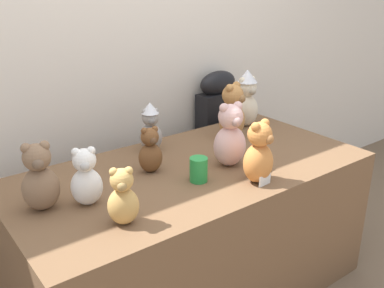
{
  "coord_description": "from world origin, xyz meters",
  "views": [
    {
      "loc": [
        -1.14,
        -1.26,
        1.57
      ],
      "look_at": [
        0.0,
        0.25,
        0.83
      ],
      "focal_mm": 41.04,
      "sensor_mm": 36.0,
      "label": 1
    }
  ],
  "objects": [
    {
      "name": "teddy_bear_ash",
      "position": [
        -0.04,
        0.55,
        0.84
      ],
      "size": [
        0.14,
        0.13,
        0.26
      ],
      "rotation": [
        0.0,
        0.0,
        -0.35
      ],
      "color": "gray",
      "rests_on": "display_table"
    },
    {
      "name": "teddy_bear_honey",
      "position": [
        -0.5,
        0.01,
        0.82
      ],
      "size": [
        0.15,
        0.14,
        0.23
      ],
      "rotation": [
        0.0,
        0.0,
        -0.48
      ],
      "color": "tan",
      "rests_on": "display_table"
    },
    {
      "name": "teddy_bear_ginger",
      "position": [
        0.14,
        -0.04,
        0.84
      ],
      "size": [
        0.16,
        0.14,
        0.28
      ],
      "rotation": [
        0.0,
        0.0,
        0.16
      ],
      "color": "#D17F3D",
      "rests_on": "display_table"
    },
    {
      "name": "display_table",
      "position": [
        0.0,
        0.25,
        0.36
      ],
      "size": [
        1.71,
        0.85,
        0.71
      ],
      "primitive_type": "cube",
      "color": "brown",
      "rests_on": "ground_plane"
    },
    {
      "name": "teddy_bear_cream",
      "position": [
        0.63,
        0.55,
        0.88
      ],
      "size": [
        0.16,
        0.14,
        0.34
      ],
      "rotation": [
        0.0,
        0.0,
        -0.06
      ],
      "color": "beige",
      "rests_on": "display_table"
    },
    {
      "name": "teddy_bear_mocha",
      "position": [
        -0.7,
        0.29,
        0.84
      ],
      "size": [
        0.17,
        0.15,
        0.28
      ],
      "rotation": [
        0.0,
        0.0,
        -0.24
      ],
      "color": "#7F6047",
      "rests_on": "display_table"
    },
    {
      "name": "party_cup_green",
      "position": [
        -0.06,
        0.12,
        0.77
      ],
      "size": [
        0.08,
        0.08,
        0.11
      ],
      "primitive_type": "cylinder",
      "color": "#238C3D",
      "rests_on": "display_table"
    },
    {
      "name": "teddy_bear_caramel",
      "position": [
        0.42,
        0.44,
        0.86
      ],
      "size": [
        0.19,
        0.18,
        0.31
      ],
      "rotation": [
        0.0,
        0.0,
        0.32
      ],
      "color": "#B27A42",
      "rests_on": "display_table"
    },
    {
      "name": "instrument_case",
      "position": [
        0.62,
        0.81,
        0.51
      ],
      "size": [
        0.29,
        0.14,
        1.0
      ],
      "rotation": [
        0.0,
        0.0,
        0.06
      ],
      "color": "black",
      "rests_on": "ground_plane"
    },
    {
      "name": "name_card_front_left",
      "position": [
        0.14,
        -0.09,
        0.74
      ],
      "size": [
        0.07,
        0.01,
        0.05
      ],
      "primitive_type": "cube",
      "rotation": [
        0.0,
        0.0,
        0.1
      ],
      "color": "white",
      "rests_on": "display_table"
    },
    {
      "name": "teddy_bear_chestnut",
      "position": [
        -0.18,
        0.33,
        0.81
      ],
      "size": [
        0.12,
        0.11,
        0.22
      ],
      "rotation": [
        0.0,
        0.0,
        -0.13
      ],
      "color": "brown",
      "rests_on": "display_table"
    },
    {
      "name": "wall_back",
      "position": [
        0.0,
        0.93,
        1.3
      ],
      "size": [
        7.0,
        0.08,
        2.6
      ],
      "primitive_type": "cube",
      "color": "silver",
      "rests_on": "ground_plane"
    },
    {
      "name": "teddy_bear_blush",
      "position": [
        0.16,
        0.17,
        0.86
      ],
      "size": [
        0.18,
        0.16,
        0.31
      ],
      "rotation": [
        0.0,
        0.0,
        -0.19
      ],
      "color": "beige",
      "rests_on": "display_table"
    },
    {
      "name": "teddy_bear_snow",
      "position": [
        -0.54,
        0.22,
        0.82
      ],
      "size": [
        0.15,
        0.14,
        0.24
      ],
      "rotation": [
        0.0,
        0.0,
        -0.37
      ],
      "color": "white",
      "rests_on": "display_table"
    }
  ]
}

